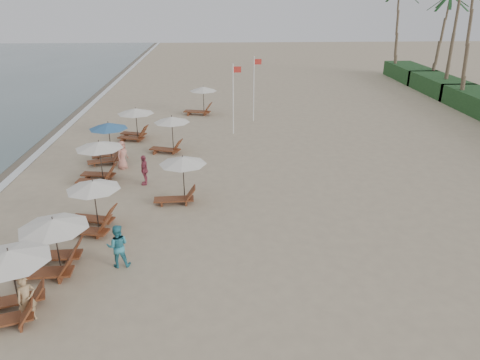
{
  "coord_description": "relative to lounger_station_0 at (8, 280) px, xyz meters",
  "views": [
    {
      "loc": [
        -0.0,
        -14.68,
        9.31
      ],
      "look_at": [
        1.0,
        4.75,
        1.3
      ],
      "focal_mm": 34.24,
      "sensor_mm": 36.0,
      "label": 1
    }
  ],
  "objects": [
    {
      "name": "ground",
      "position": [
        6.35,
        2.82,
        -1.31
      ],
      "size": [
        160.0,
        160.0,
        0.0
      ],
      "primitive_type": "plane",
      "color": "tan",
      "rests_on": "ground"
    },
    {
      "name": "foam_line",
      "position": [
        -4.85,
        12.82,
        -1.3
      ],
      "size": [
        0.5,
        140.0,
        0.02
      ],
      "primitive_type": "cube",
      "color": "white",
      "rests_on": "ground"
    },
    {
      "name": "lounger_station_0",
      "position": [
        0.0,
        0.0,
        0.0
      ],
      "size": [
        2.57,
        2.41,
        2.35
      ],
      "color": "brown",
      "rests_on": "ground"
    },
    {
      "name": "lounger_station_1",
      "position": [
        0.36,
        2.53,
        -0.24
      ],
      "size": [
        2.73,
        2.45,
        2.06
      ],
      "color": "brown",
      "rests_on": "ground"
    },
    {
      "name": "lounger_station_2",
      "position": [
        1.04,
        5.52,
        -0.18
      ],
      "size": [
        2.55,
        2.22,
        2.23
      ],
      "color": "brown",
      "rests_on": "ground"
    },
    {
      "name": "lounger_station_3",
      "position": [
        0.09,
        10.84,
        -0.06
      ],
      "size": [
        2.59,
        2.44,
        2.23
      ],
      "color": "brown",
      "rests_on": "ground"
    },
    {
      "name": "lounger_station_4",
      "position": [
        -0.11,
        13.98,
        -0.08
      ],
      "size": [
        2.51,
        2.23,
        2.37
      ],
      "color": "brown",
      "rests_on": "ground"
    },
    {
      "name": "lounger_station_5",
      "position": [
        0.74,
        18.46,
        -0.1
      ],
      "size": [
        2.59,
        2.45,
        2.13
      ],
      "color": "brown",
      "rests_on": "ground"
    },
    {
      "name": "inland_station_0",
      "position": [
        4.53,
        8.14,
        0.1
      ],
      "size": [
        2.62,
        2.24,
        2.22
      ],
      "color": "brown",
      "rests_on": "ground"
    },
    {
      "name": "inland_station_1",
      "position": [
        3.37,
        15.59,
        0.09
      ],
      "size": [
        2.67,
        2.24,
        2.22
      ],
      "color": "brown",
      "rests_on": "ground"
    },
    {
      "name": "inland_station_2",
      "position": [
        5.01,
        25.09,
        -0.03
      ],
      "size": [
        2.88,
        2.24,
        2.22
      ],
      "color": "brown",
      "rests_on": "ground"
    },
    {
      "name": "beachgoer_near",
      "position": [
        0.51,
        -0.19,
        -0.55
      ],
      "size": [
        0.66,
        0.62,
        1.52
      ],
      "primitive_type": "imported",
      "rotation": [
        0.0,
        0.0,
        0.64
      ],
      "color": "#9E7E56",
      "rests_on": "ground"
    },
    {
      "name": "beachgoer_mid_a",
      "position": [
        2.67,
        2.69,
        -0.49
      ],
      "size": [
        0.86,
        0.71,
        1.65
      ],
      "primitive_type": "imported",
      "rotation": [
        0.0,
        0.0,
        3.24
      ],
      "color": "teal",
      "rests_on": "ground"
    },
    {
      "name": "beachgoer_far_a",
      "position": [
        2.54,
        10.41,
        -0.51
      ],
      "size": [
        0.4,
        0.94,
        1.6
      ],
      "primitive_type": "imported",
      "rotation": [
        0.0,
        0.0,
        4.72
      ],
      "color": "#A84356",
      "rests_on": "ground"
    },
    {
      "name": "beachgoer_far_b",
      "position": [
        0.96,
        12.81,
        -0.5
      ],
      "size": [
        0.82,
        0.94,
        1.62
      ],
      "primitive_type": "imported",
      "rotation": [
        0.0,
        0.0,
        1.11
      ],
      "color": "tan",
      "rests_on": "ground"
    },
    {
      "name": "flag_pole_near",
      "position": [
        7.52,
        19.42,
        1.38
      ],
      "size": [
        0.59,
        0.08,
        4.88
      ],
      "color": "silver",
      "rests_on": "ground"
    },
    {
      "name": "flag_pole_far",
      "position": [
        9.21,
        22.72,
        1.4
      ],
      "size": [
        0.6,
        0.08,
        4.92
      ],
      "color": "silver",
      "rests_on": "ground"
    }
  ]
}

